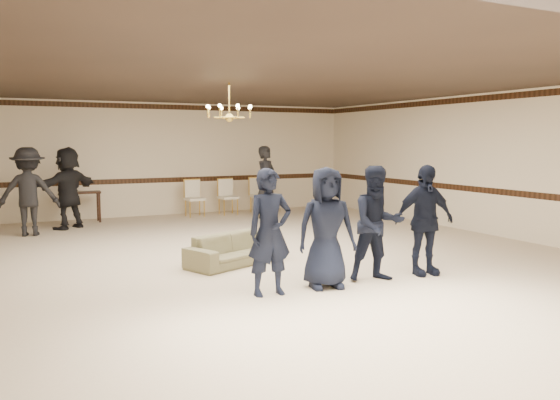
{
  "coord_description": "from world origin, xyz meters",
  "views": [
    {
      "loc": [
        -3.89,
        -9.0,
        2.12
      ],
      "look_at": [
        0.32,
        -0.5,
        1.13
      ],
      "focal_mm": 36.32,
      "sensor_mm": 36.0,
      "label": 1
    }
  ],
  "objects_px": {
    "adult_left": "(29,192)",
    "banquet_chair_mid": "(228,197)",
    "chandelier": "(229,100)",
    "boy_a": "(270,232)",
    "boy_c": "(377,224)",
    "adult_right": "(266,182)",
    "adult_mid": "(68,188)",
    "settee": "(235,249)",
    "banquet_chair_left": "(195,199)",
    "boy_b": "(326,228)",
    "banquet_chair_right": "(260,196)",
    "boy_d": "(424,220)",
    "console_table": "(81,207)"
  },
  "relations": [
    {
      "from": "adult_left",
      "to": "banquet_chair_left",
      "type": "distance_m",
      "value": 4.56
    },
    {
      "from": "boy_d",
      "to": "banquet_chair_right",
      "type": "distance_m",
      "value": 8.31
    },
    {
      "from": "boy_a",
      "to": "boy_b",
      "type": "distance_m",
      "value": 0.9
    },
    {
      "from": "boy_c",
      "to": "adult_mid",
      "type": "distance_m",
      "value": 8.37
    },
    {
      "from": "boy_a",
      "to": "console_table",
      "type": "relative_size",
      "value": 1.81
    },
    {
      "from": "chandelier",
      "to": "adult_right",
      "type": "xyz_separation_m",
      "value": [
        2.65,
        4.06,
        -1.88
      ]
    },
    {
      "from": "settee",
      "to": "banquet_chair_left",
      "type": "relative_size",
      "value": 1.76
    },
    {
      "from": "chandelier",
      "to": "console_table",
      "type": "distance_m",
      "value": 6.26
    },
    {
      "from": "boy_a",
      "to": "boy_c",
      "type": "bearing_deg",
      "value": 1.48
    },
    {
      "from": "adult_mid",
      "to": "banquet_chair_left",
      "type": "distance_m",
      "value": 3.51
    },
    {
      "from": "boy_d",
      "to": "adult_right",
      "type": "height_order",
      "value": "adult_right"
    },
    {
      "from": "boy_b",
      "to": "banquet_chair_mid",
      "type": "distance_m",
      "value": 8.43
    },
    {
      "from": "boy_d",
      "to": "chandelier",
      "type": "bearing_deg",
      "value": 132.05
    },
    {
      "from": "chandelier",
      "to": "adult_right",
      "type": "relative_size",
      "value": 0.47
    },
    {
      "from": "boy_b",
      "to": "adult_left",
      "type": "distance_m",
      "value": 7.74
    },
    {
      "from": "settee",
      "to": "banquet_chair_mid",
      "type": "distance_m",
      "value": 6.64
    },
    {
      "from": "boy_c",
      "to": "banquet_chair_left",
      "type": "bearing_deg",
      "value": 103.83
    },
    {
      "from": "chandelier",
      "to": "banquet_chair_mid",
      "type": "bearing_deg",
      "value": 69.33
    },
    {
      "from": "adult_left",
      "to": "adult_mid",
      "type": "height_order",
      "value": "same"
    },
    {
      "from": "adult_left",
      "to": "banquet_chair_mid",
      "type": "bearing_deg",
      "value": -154.52
    },
    {
      "from": "boy_a",
      "to": "banquet_chair_left",
      "type": "bearing_deg",
      "value": 80.68
    },
    {
      "from": "chandelier",
      "to": "settee",
      "type": "bearing_deg",
      "value": -106.96
    },
    {
      "from": "boy_c",
      "to": "banquet_chair_mid",
      "type": "relative_size",
      "value": 1.71
    },
    {
      "from": "boy_c",
      "to": "adult_right",
      "type": "bearing_deg",
      "value": 90.62
    },
    {
      "from": "boy_c",
      "to": "boy_d",
      "type": "relative_size",
      "value": 1.0
    },
    {
      "from": "adult_right",
      "to": "settee",
      "type": "bearing_deg",
      "value": -150.16
    },
    {
      "from": "adult_mid",
      "to": "boy_b",
      "type": "bearing_deg",
      "value": 74.95
    },
    {
      "from": "adult_right",
      "to": "boy_c",
      "type": "bearing_deg",
      "value": -131.63
    },
    {
      "from": "banquet_chair_mid",
      "to": "boy_a",
      "type": "bearing_deg",
      "value": -111.31
    },
    {
      "from": "chandelier",
      "to": "boy_a",
      "type": "bearing_deg",
      "value": -101.38
    },
    {
      "from": "boy_d",
      "to": "banquet_chair_right",
      "type": "height_order",
      "value": "boy_d"
    },
    {
      "from": "boy_b",
      "to": "boy_c",
      "type": "bearing_deg",
      "value": 12.39
    },
    {
      "from": "boy_a",
      "to": "adult_left",
      "type": "distance_m",
      "value": 7.36
    },
    {
      "from": "boy_a",
      "to": "boy_d",
      "type": "height_order",
      "value": "same"
    },
    {
      "from": "chandelier",
      "to": "banquet_chair_right",
      "type": "relative_size",
      "value": 0.92
    },
    {
      "from": "adult_mid",
      "to": "adult_left",
      "type": "bearing_deg",
      "value": 2.92
    },
    {
      "from": "adult_left",
      "to": "adult_mid",
      "type": "relative_size",
      "value": 1.0
    },
    {
      "from": "settee",
      "to": "banquet_chair_mid",
      "type": "xyz_separation_m",
      "value": [
        2.28,
        6.23,
        0.25
      ]
    },
    {
      "from": "boy_b",
      "to": "settee",
      "type": "xyz_separation_m",
      "value": [
        -0.6,
        2.02,
        -0.61
      ]
    },
    {
      "from": "boy_a",
      "to": "console_table",
      "type": "xyz_separation_m",
      "value": [
        -1.43,
        8.46,
        -0.47
      ]
    },
    {
      "from": "banquet_chair_mid",
      "to": "banquet_chair_right",
      "type": "relative_size",
      "value": 1.0
    },
    {
      "from": "boy_d",
      "to": "settee",
      "type": "distance_m",
      "value": 3.2
    },
    {
      "from": "boy_d",
      "to": "adult_mid",
      "type": "distance_m",
      "value": 8.8
    },
    {
      "from": "console_table",
      "to": "boy_a",
      "type": "bearing_deg",
      "value": -77.1
    },
    {
      "from": "boy_b",
      "to": "settee",
      "type": "distance_m",
      "value": 2.2
    },
    {
      "from": "adult_left",
      "to": "boy_c",
      "type": "bearing_deg",
      "value": 134.03
    },
    {
      "from": "adult_left",
      "to": "adult_mid",
      "type": "xyz_separation_m",
      "value": [
        0.9,
        0.7,
        0.0
      ]
    },
    {
      "from": "adult_right",
      "to": "console_table",
      "type": "distance_m",
      "value": 4.91
    },
    {
      "from": "boy_d",
      "to": "banquet_chair_mid",
      "type": "bearing_deg",
      "value": 98.87
    },
    {
      "from": "boy_a",
      "to": "banquet_chair_left",
      "type": "height_order",
      "value": "boy_a"
    }
  ]
}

